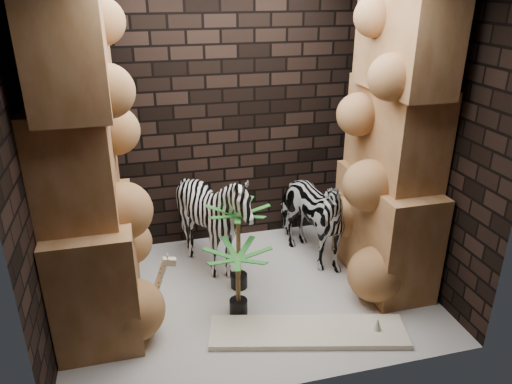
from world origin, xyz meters
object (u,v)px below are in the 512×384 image
object	(u,v)px
zebra_left	(214,225)
giraffe_toy	(143,292)
palm_back	(238,282)
zebra_right	(307,207)
palm_front	(238,248)
surfboard	(308,332)

from	to	relation	value
zebra_left	giraffe_toy	world-z (taller)	zebra_left
palm_back	zebra_right	bearing A→B (deg)	39.63
zebra_right	palm_front	world-z (taller)	zebra_right
zebra_right	surfboard	xyz separation A→B (m)	(-0.40, -1.22, -0.62)
zebra_left	palm_back	world-z (taller)	zebra_left
zebra_left	surfboard	distance (m)	1.48
giraffe_toy	surfboard	bearing A→B (deg)	-18.49
zebra_right	zebra_left	bearing A→B (deg)	162.02
palm_front	surfboard	size ratio (longest dim) A/B	0.53
zebra_left	surfboard	size ratio (longest dim) A/B	0.70
zebra_right	giraffe_toy	bearing A→B (deg)	-174.60
palm_front	surfboard	xyz separation A→B (m)	(0.43, -0.86, -0.43)
zebra_left	surfboard	world-z (taller)	zebra_left
giraffe_toy	palm_front	world-z (taller)	palm_front
zebra_right	palm_front	bearing A→B (deg)	-174.13
zebra_right	surfboard	world-z (taller)	zebra_right
palm_back	surfboard	bearing A→B (deg)	-39.65
zebra_left	palm_front	world-z (taller)	zebra_left
palm_back	surfboard	size ratio (longest dim) A/B	0.40
zebra_right	zebra_left	distance (m)	1.02
surfboard	palm_back	bearing A→B (deg)	154.14
zebra_left	giraffe_toy	distance (m)	1.09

